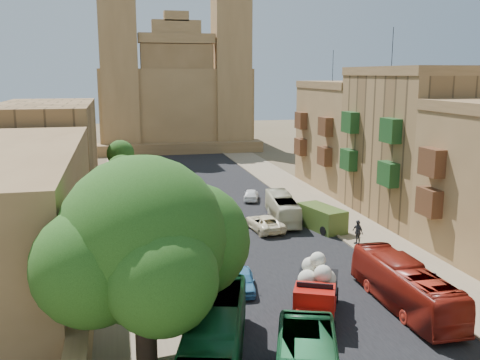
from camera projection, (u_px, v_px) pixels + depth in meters
name	position (u px, v px, depth m)	size (l,w,h in m)	color
road_surface	(231.00, 213.00, 51.47)	(14.00, 140.00, 0.01)	black
sidewalk_east	(323.00, 207.00, 53.58)	(5.00, 140.00, 0.01)	#7F6D53
sidewalk_west	(130.00, 219.00, 49.36)	(5.00, 140.00, 0.01)	#7F6D53
kerb_east	(299.00, 208.00, 53.02)	(0.25, 140.00, 0.12)	#7F6D53
kerb_west	(157.00, 216.00, 49.90)	(0.25, 140.00, 0.12)	#7F6D53
townhouse_c	(412.00, 143.00, 48.89)	(9.00, 14.00, 17.40)	olive
townhouse_d	(348.00, 135.00, 62.41)	(9.00, 14.00, 15.90)	olive
west_wall	(92.00, 245.00, 38.96)	(1.00, 40.00, 1.80)	olive
west_building_low	(2.00, 212.00, 35.19)	(10.00, 28.00, 8.40)	brown
west_building_mid	(47.00, 148.00, 59.86)	(10.00, 22.00, 10.00)	olive
church	(174.00, 94.00, 96.05)	(28.00, 22.50, 36.30)	olive
ficus_tree	(145.00, 245.00, 23.42)	(9.77, 8.99, 9.77)	#3C291E
street_tree_a	(129.00, 251.00, 31.49)	(2.80, 2.80, 4.30)	#3C291E
street_tree_b	(124.00, 194.00, 42.80)	(3.57, 3.57, 5.48)	#3C291E
street_tree_c	(122.00, 171.00, 54.31)	(3.33, 3.33, 5.11)	#3C291E
street_tree_d	(121.00, 154.00, 65.76)	(3.37, 3.37, 5.19)	#3C291E
red_truck	(316.00, 291.00, 29.11)	(4.38, 6.20, 3.44)	#A9140D
olive_pickup	(322.00, 218.00, 45.92)	(3.16, 5.09, 1.96)	#455D23
bus_green_north	(215.00, 339.00, 24.06)	(2.42, 10.32, 2.88)	#13572A
bus_red_east	(405.00, 286.00, 30.29)	(2.25, 9.61, 2.68)	maroon
bus_cream_east	(282.00, 208.00, 48.52)	(1.98, 8.48, 2.36)	beige
car_blue_a	(242.00, 281.00, 32.91)	(1.52, 3.78, 1.29)	#4491C5
car_white_a	(182.00, 205.00, 52.32)	(1.14, 3.27, 1.08)	silver
car_cream	(264.00, 223.00, 45.50)	(2.26, 4.89, 1.36)	#FFEFC5
car_dkblue	(165.00, 173.00, 68.29)	(1.87, 4.59, 1.33)	#142142
car_white_b	(251.00, 195.00, 56.40)	(1.47, 3.66, 1.25)	white
car_blue_b	(164.00, 164.00, 75.61)	(1.25, 3.58, 1.18)	#3853BD
pedestrian_a	(433.00, 286.00, 31.70)	(0.59, 0.39, 1.62)	black
pedestrian_c	(358.00, 232.00, 41.86)	(1.14, 0.47, 1.95)	#37373C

